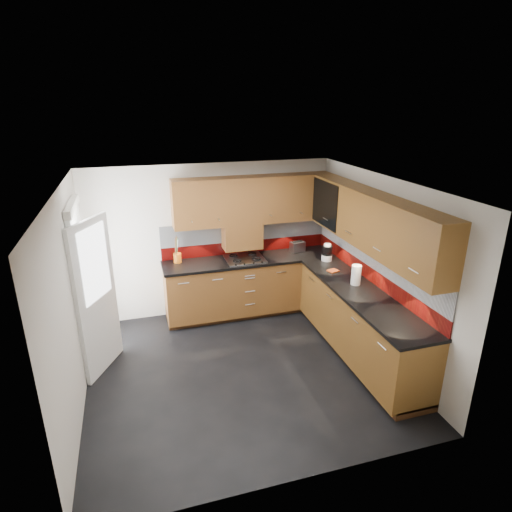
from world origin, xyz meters
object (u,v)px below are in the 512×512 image
object	(u,v)px
gas_hob	(245,259)
toaster	(297,247)
utensil_pot	(177,257)
food_processor	(327,253)

from	to	relation	value
gas_hob	toaster	size ratio (longest dim) A/B	2.33
gas_hob	utensil_pot	distance (m)	1.04
utensil_pot	toaster	size ratio (longest dim) A/B	1.65
gas_hob	utensil_pot	world-z (taller)	utensil_pot
food_processor	gas_hob	bearing A→B (deg)	162.12
gas_hob	utensil_pot	xyz separation A→B (m)	(-1.02, 0.18, 0.08)
toaster	food_processor	world-z (taller)	food_processor
toaster	utensil_pot	bearing A→B (deg)	178.60
food_processor	toaster	bearing A→B (deg)	118.41
utensil_pot	food_processor	bearing A→B (deg)	-14.30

